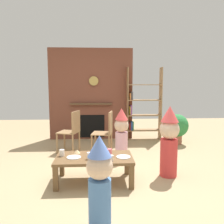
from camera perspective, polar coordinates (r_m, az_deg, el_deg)
ground_plane at (r=3.94m, az=-1.91°, el=-15.11°), size 12.00×12.00×0.00m
brick_fireplace_feature at (r=6.25m, az=-5.15°, el=4.31°), size 2.20×0.28×2.40m
bookshelf at (r=6.18m, az=7.27°, el=1.27°), size 0.90×0.28×1.90m
coffee_table at (r=3.58m, az=-4.38°, el=-11.72°), size 1.15×0.64×0.39m
paper_cup_near_left at (r=3.65m, az=-12.15°, el=-9.74°), size 0.08×0.08×0.10m
paper_cup_near_right at (r=3.57m, az=-0.61°, el=-9.85°), size 0.07×0.07×0.11m
paper_cup_center at (r=3.45m, az=-5.57°, el=-10.62°), size 0.07×0.07×0.10m
paper_cup_far_left at (r=3.34m, az=-0.29°, el=-11.25°), size 0.07×0.07×0.09m
paper_plate_front at (r=3.55m, az=-9.33°, el=-10.88°), size 0.21×0.21×0.01m
paper_plate_rear at (r=3.52m, az=2.82°, el=-10.92°), size 0.21×0.21×0.01m
birthday_cake_slice at (r=3.75m, az=-8.52°, el=-9.51°), size 0.10×0.10×0.06m
table_fork at (r=3.61m, az=-4.03°, el=-10.56°), size 0.14×0.08×0.01m
child_with_cone_hat at (r=2.45m, az=-3.04°, el=-16.27°), size 0.27×0.27×0.97m
child_in_pink at (r=3.83m, az=13.82°, el=-6.55°), size 0.31×0.31×1.13m
child_by_the_chairs at (r=4.55m, az=2.33°, el=-5.03°), size 0.28×0.28×1.01m
dining_chair_left at (r=5.07m, az=-9.74°, el=-4.15°), size 0.50×0.50×0.90m
dining_chair_middle at (r=4.89m, az=-1.44°, el=-4.46°), size 0.47×0.47×0.90m
potted_plant_tall at (r=5.93m, az=15.58°, el=-3.48°), size 0.56×0.56×0.74m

